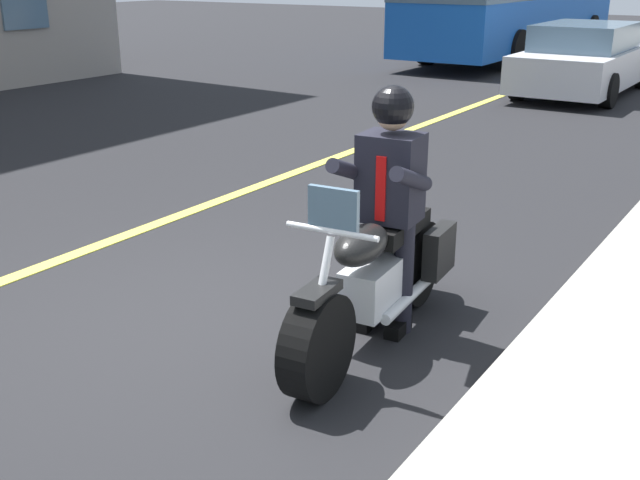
{
  "coord_description": "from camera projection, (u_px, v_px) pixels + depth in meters",
  "views": [
    {
      "loc": [
        3.8,
        3.4,
        2.47
      ],
      "look_at": [
        -0.21,
        0.78,
        0.75
      ],
      "focal_mm": 43.0,
      "sensor_mm": 36.0,
      "label": 1
    }
  ],
  "objects": [
    {
      "name": "car_silver",
      "position": [
        585.0,
        60.0,
        15.36
      ],
      "size": [
        4.6,
        1.92,
        1.4
      ],
      "color": "silver",
      "rests_on": "ground_plane"
    },
    {
      "name": "rider_main",
      "position": [
        389.0,
        190.0,
        5.19
      ],
      "size": [
        0.66,
        0.59,
        1.74
      ],
      "color": "black",
      "rests_on": "ground_plane"
    },
    {
      "name": "motorcycle_main",
      "position": [
        376.0,
        279.0,
        5.23
      ],
      "size": [
        2.22,
        0.72,
        1.26
      ],
      "color": "black",
      "rests_on": "ground_plane"
    },
    {
      "name": "lane_center_stripe",
      "position": [
        38.0,
        268.0,
        6.61
      ],
      "size": [
        60.0,
        0.16,
        0.01
      ],
      "primitive_type": "cube",
      "color": "#E5DB4C",
      "rests_on": "ground_plane"
    },
    {
      "name": "ground_plane",
      "position": [
        215.0,
        325.0,
        5.58
      ],
      "size": [
        80.0,
        80.0,
        0.0
      ],
      "primitive_type": "plane",
      "color": "black"
    }
  ]
}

